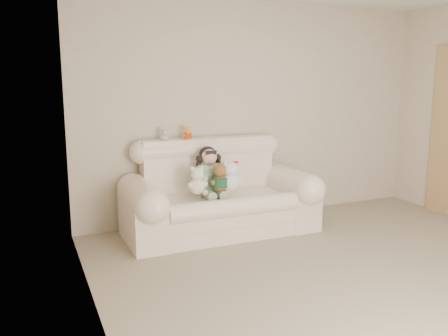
% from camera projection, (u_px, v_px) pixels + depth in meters
% --- Properties ---
extents(floor, '(5.00, 5.00, 0.00)m').
position_uv_depth(floor, '(399.00, 294.00, 3.75)').
color(floor, gray).
rests_on(floor, ground).
extents(wall_back, '(4.50, 0.00, 4.50)m').
position_uv_depth(wall_back, '(257.00, 111.00, 5.77)').
color(wall_back, '#BEB497').
rests_on(wall_back, ground).
extents(wall_left, '(0.00, 5.00, 5.00)m').
position_uv_depth(wall_left, '(104.00, 148.00, 2.64)').
color(wall_left, '#BEB497').
rests_on(wall_left, ground).
extents(sofa, '(2.10, 0.95, 1.03)m').
position_uv_depth(sofa, '(220.00, 187.00, 5.18)').
color(sofa, '#F8E1C8').
rests_on(sofa, floor).
extents(seated_child, '(0.38, 0.44, 0.55)m').
position_uv_depth(seated_child, '(209.00, 171.00, 5.18)').
color(seated_child, '#287438').
rests_on(seated_child, sofa).
extents(brown_teddy, '(0.27, 0.23, 0.37)m').
position_uv_depth(brown_teddy, '(220.00, 175.00, 5.03)').
color(brown_teddy, brown).
rests_on(brown_teddy, sofa).
extents(white_cat, '(0.30, 0.26, 0.39)m').
position_uv_depth(white_cat, '(230.00, 173.00, 5.05)').
color(white_cat, white).
rests_on(white_cat, sofa).
extents(cream_teddy, '(0.23, 0.19, 0.35)m').
position_uv_depth(cream_teddy, '(197.00, 178.00, 4.92)').
color(cream_teddy, white).
rests_on(cream_teddy, sofa).
extents(yellow_mini_bear, '(0.14, 0.12, 0.19)m').
position_uv_depth(yellow_mini_bear, '(188.00, 132.00, 5.29)').
color(yellow_mini_bear, yellow).
rests_on(yellow_mini_bear, sofa).
extents(grey_mini_plush, '(0.13, 0.12, 0.17)m').
position_uv_depth(grey_mini_plush, '(165.00, 134.00, 5.19)').
color(grey_mini_plush, silver).
rests_on(grey_mini_plush, sofa).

